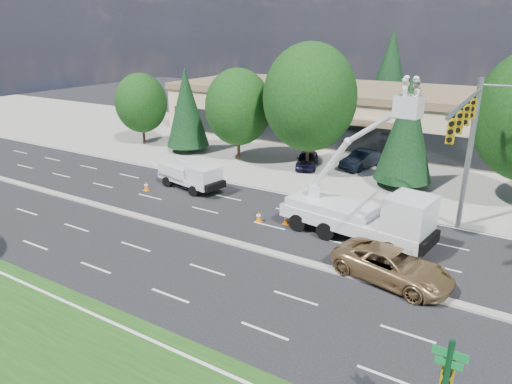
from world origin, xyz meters
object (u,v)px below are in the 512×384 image
Objects in this scene: signal_mast at (468,137)px; utility_pickup at (193,179)px; bucket_truck at (367,210)px; minivan at (392,266)px.

signal_mast is 1.79× the size of utility_pickup.
utility_pickup is 0.61× the size of bucket_truck.
signal_mast is 1.76× the size of minivan.
bucket_truck is 1.63× the size of minivan.
minivan is at bearing -105.29° from signal_mast.
utility_pickup is 14.22m from bucket_truck.
utility_pickup is 17.45m from minivan.
utility_pickup is at bearing -177.11° from signal_mast.
signal_mast is at bearing 42.89° from bucket_truck.
signal_mast reaches higher than utility_pickup.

